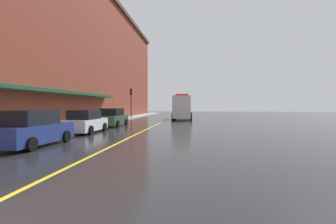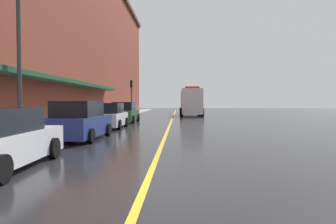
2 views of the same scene
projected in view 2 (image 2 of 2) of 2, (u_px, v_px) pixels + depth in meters
ground_plane at (172, 119)px, 31.44m from camera, size 112.00×112.00×0.00m
sidewalk_left at (112, 118)px, 31.66m from camera, size 2.40×70.00×0.15m
lane_center_stripe at (172, 119)px, 31.44m from camera, size 0.16×70.00×0.01m
brick_building_left at (38, 32)px, 30.63m from camera, size 12.96×64.00×17.24m
parked_car_1 at (79, 121)px, 14.41m from camera, size 2.23×4.64×1.78m
parked_car_2 at (109, 116)px, 20.58m from camera, size 2.09×4.36×1.67m
parked_car_3 at (125, 113)px, 26.71m from camera, size 2.16×4.38×1.73m
box_truck at (191, 102)px, 39.18m from camera, size 2.84×8.25×3.55m
parking_meter_1 at (104, 110)px, 24.74m from camera, size 0.14×0.18×1.33m
parking_meter_2 at (108, 110)px, 26.13m from camera, size 0.14×0.18×1.33m
street_lamp_left at (19, 38)px, 12.82m from camera, size 0.44×0.44×6.94m
traffic_light_near at (131, 91)px, 38.82m from camera, size 0.38×0.36×4.30m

